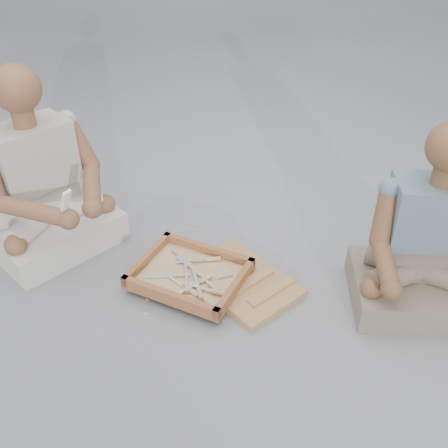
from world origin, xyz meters
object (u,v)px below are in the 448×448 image
Objects in this scene: companion at (425,250)px; tool_tray at (190,275)px; craftsman at (45,191)px; carved_panel at (240,281)px.

tool_tray is at bearing -1.71° from companion.
craftsman is 1.84m from companion.
carved_panel is 0.85m from companion.
craftsman is (-1.00, -0.28, 0.31)m from carved_panel.
tool_tray is at bearing 110.32° from craftsman.
companion reaches higher than tool_tray.
companion is at bearing 28.65° from tool_tray.
carved_panel is at bearing 116.02° from craftsman.
companion is at bearing 120.78° from craftsman.
companion is (0.72, 0.36, 0.28)m from carved_panel.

